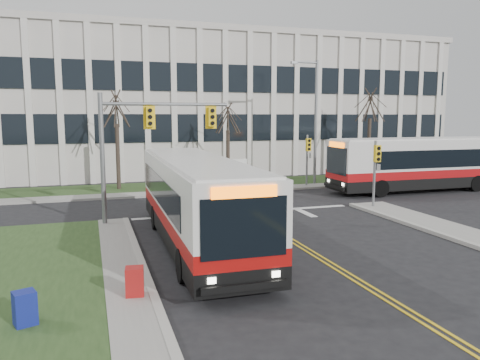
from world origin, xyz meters
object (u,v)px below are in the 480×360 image
object	(u,v)px
streetlight	(314,115)
bus_cross	(423,165)
newspaper_box_red	(135,284)
directory_sign	(237,170)
newspaper_box_blue	(25,310)
bus_main	(196,203)

from	to	relation	value
streetlight	bus_cross	size ratio (longest dim) A/B	0.68
bus_cross	newspaper_box_red	distance (m)	24.96
streetlight	directory_sign	world-z (taller)	streetlight
newspaper_box_blue	newspaper_box_red	size ratio (longest dim) A/B	1.00
directory_sign	bus_main	bearing A→B (deg)	-113.28
newspaper_box_red	bus_main	bearing A→B (deg)	67.36
streetlight	bus_main	xyz separation A→B (m)	(-11.93, -13.56, -3.49)
streetlight	bus_cross	world-z (taller)	streetlight
streetlight	bus_main	world-z (taller)	streetlight
bus_main	newspaper_box_red	distance (m)	5.94
bus_main	newspaper_box_red	size ratio (longest dim) A/B	13.48
bus_main	newspaper_box_blue	size ratio (longest dim) A/B	13.48
streetlight	newspaper_box_blue	xyz separation A→B (m)	(-17.53, -19.63, -4.72)
directory_sign	newspaper_box_red	world-z (taller)	directory_sign
newspaper_box_blue	newspaper_box_red	bearing A→B (deg)	1.23
bus_cross	newspaper_box_blue	world-z (taller)	bus_cross
directory_sign	bus_main	world-z (taller)	bus_main
bus_cross	directory_sign	bearing A→B (deg)	-117.72
directory_sign	streetlight	bearing A→B (deg)	-13.23
bus_main	bus_cross	distance (m)	19.90
streetlight	newspaper_box_red	xyz separation A→B (m)	(-14.83, -18.59, -4.72)
streetlight	bus_cross	distance (m)	8.43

